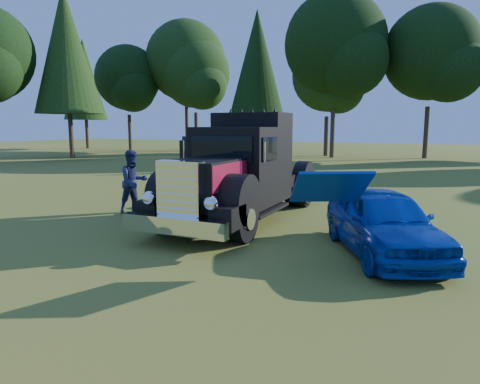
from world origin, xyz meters
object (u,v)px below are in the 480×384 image
(diamond_t_truck, at_px, (239,175))
(spectator_near, at_px, (187,191))
(hotrod_coupe, at_px, (383,222))
(spectator_far, at_px, (134,182))
(distant_teal_car, at_px, (204,147))

(diamond_t_truck, bearing_deg, spectator_near, -160.12)
(hotrod_coupe, xyz_separation_m, spectator_near, (-5.43, 1.20, 0.13))
(hotrod_coupe, xyz_separation_m, spectator_far, (-7.39, 1.31, 0.26))
(spectator_far, relative_size, distant_teal_car, 0.42)
(distant_teal_car, bearing_deg, hotrod_coupe, -45.71)
(spectator_near, bearing_deg, hotrod_coupe, -87.28)
(hotrod_coupe, height_order, spectator_near, hotrod_coupe)
(spectator_near, bearing_deg, distant_teal_car, 43.72)
(spectator_far, distance_m, distant_teal_car, 26.22)
(spectator_far, bearing_deg, diamond_t_truck, -60.64)
(diamond_t_truck, bearing_deg, spectator_far, -173.19)
(diamond_t_truck, height_order, spectator_near, diamond_t_truck)
(spectator_near, distance_m, distant_teal_car, 27.19)
(spectator_near, height_order, spectator_far, spectator_far)
(spectator_near, relative_size, distant_teal_car, 0.37)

